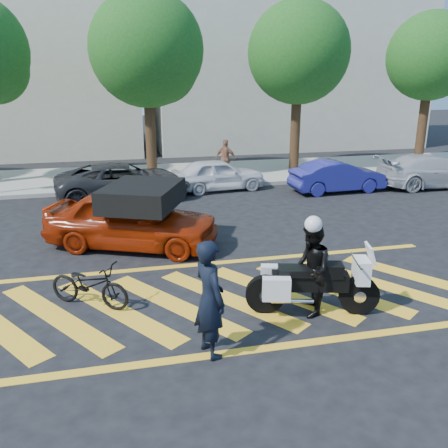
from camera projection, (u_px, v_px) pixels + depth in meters
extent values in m
plane|color=black|center=(204.00, 301.00, 9.44)|extent=(90.00, 90.00, 0.00)
cube|color=#9E998E|center=(153.00, 176.00, 20.56)|extent=(60.00, 5.00, 0.15)
cube|color=yellow|center=(57.00, 317.00, 8.84)|extent=(2.43, 3.21, 0.01)
cube|color=yellow|center=(117.00, 310.00, 9.08)|extent=(2.43, 3.21, 0.01)
cube|color=yellow|center=(174.00, 304.00, 9.31)|extent=(2.43, 3.21, 0.01)
cube|color=yellow|center=(229.00, 299.00, 9.55)|extent=(2.43, 3.21, 0.01)
cube|color=yellow|center=(280.00, 293.00, 9.79)|extent=(2.43, 3.21, 0.01)
cube|color=yellow|center=(329.00, 288.00, 10.02)|extent=(2.43, 3.21, 0.01)
cube|color=yellow|center=(376.00, 283.00, 10.26)|extent=(2.43, 3.21, 0.01)
cube|color=yellow|center=(421.00, 278.00, 10.50)|extent=(2.43, 3.21, 0.01)
cube|color=yellow|center=(226.00, 353.00, 7.68)|extent=(12.00, 0.20, 0.01)
cube|color=yellow|center=(189.00, 265.00, 11.21)|extent=(12.00, 0.20, 0.01)
cube|color=beige|center=(283.00, 54.00, 29.21)|extent=(16.00, 8.00, 11.00)
cylinder|color=black|center=(150.00, 132.00, 19.98)|extent=(0.44, 0.44, 4.00)
sphere|color=#16541B|center=(147.00, 49.00, 18.99)|extent=(4.60, 4.60, 4.60)
sphere|color=#16541B|center=(161.00, 67.00, 19.60)|extent=(2.99, 2.99, 2.99)
cylinder|color=black|center=(295.00, 128.00, 21.38)|extent=(0.44, 0.44, 4.00)
sphere|color=#16541B|center=(299.00, 52.00, 20.40)|extent=(4.40, 4.40, 4.40)
sphere|color=#16541B|center=(308.00, 68.00, 21.01)|extent=(2.86, 2.86, 2.86)
cylinder|color=black|center=(422.00, 124.00, 22.78)|extent=(0.44, 0.44, 4.00)
sphere|color=#16541B|center=(431.00, 56.00, 21.84)|extent=(4.00, 4.00, 4.00)
sphere|color=#16541B|center=(436.00, 70.00, 22.43)|extent=(2.60, 2.60, 2.60)
imported|color=black|center=(210.00, 299.00, 7.41)|extent=(0.65, 0.82, 1.94)
imported|color=black|center=(89.00, 285.00, 9.14)|extent=(1.75, 1.39, 0.89)
cylinder|color=black|center=(265.00, 294.00, 8.91)|extent=(0.76, 0.34, 0.74)
cylinder|color=silver|center=(265.00, 294.00, 8.91)|extent=(0.26, 0.23, 0.23)
cylinder|color=black|center=(359.00, 295.00, 8.87)|extent=(0.76, 0.34, 0.74)
cylinder|color=silver|center=(359.00, 295.00, 8.87)|extent=(0.26, 0.23, 0.23)
cube|color=black|center=(310.00, 281.00, 8.81)|extent=(1.43, 0.64, 0.34)
cube|color=black|center=(329.00, 270.00, 8.73)|extent=(0.58, 0.45, 0.25)
cube|color=black|center=(295.00, 271.00, 8.75)|extent=(0.70, 0.53, 0.14)
cube|color=silver|center=(361.00, 270.00, 8.71)|extent=(0.36, 0.52, 0.45)
cube|color=silver|center=(274.00, 276.00, 9.11)|extent=(0.54, 0.32, 0.43)
cube|color=silver|center=(276.00, 289.00, 8.55)|extent=(0.54, 0.32, 0.43)
imported|color=black|center=(311.00, 270.00, 8.72)|extent=(0.87, 1.00, 1.77)
imported|color=maroon|center=(132.00, 219.00, 12.20)|extent=(4.78, 3.40, 1.51)
imported|color=black|center=(124.00, 181.00, 16.94)|extent=(4.91, 2.57, 1.32)
imported|color=silver|center=(218.00, 174.00, 18.30)|extent=(3.73, 1.83, 1.23)
imported|color=navy|center=(337.00, 176.00, 18.05)|extent=(3.68, 1.43, 1.20)
imported|color=#A5A6AC|center=(432.00, 171.00, 18.80)|extent=(4.48, 1.94, 1.28)
imported|color=#945F43|center=(226.00, 159.00, 19.78)|extent=(0.99, 0.82, 1.58)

